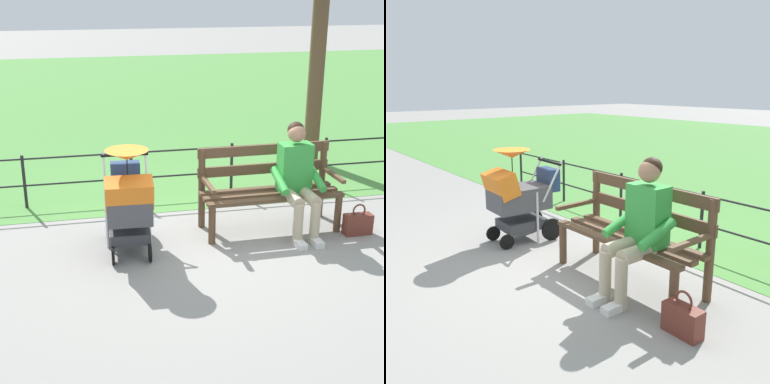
# 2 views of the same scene
# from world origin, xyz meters

# --- Properties ---
(ground_plane) EXTENTS (60.00, 60.00, 0.00)m
(ground_plane) POSITION_xyz_m (0.00, 0.00, 0.00)
(ground_plane) COLOR gray
(park_bench) EXTENTS (1.61, 0.62, 0.96)m
(park_bench) POSITION_xyz_m (-0.77, -0.12, 0.53)
(park_bench) COLOR brown
(park_bench) RESTS_ON ground
(person_on_bench) EXTENTS (0.54, 0.74, 1.28)m
(person_on_bench) POSITION_xyz_m (-1.04, 0.11, 0.68)
(person_on_bench) COLOR tan
(person_on_bench) RESTS_ON ground
(stroller) EXTENTS (0.54, 0.91, 1.15)m
(stroller) POSITION_xyz_m (0.88, 0.21, 0.59)
(stroller) COLOR black
(stroller) RESTS_ON ground
(handbag) EXTENTS (0.32, 0.14, 0.37)m
(handbag) POSITION_xyz_m (-1.72, 0.31, 0.13)
(handbag) COLOR brown
(handbag) RESTS_ON ground
(park_fence) EXTENTS (6.84, 0.04, 0.70)m
(park_fence) POSITION_xyz_m (0.00, -1.33, 0.42)
(park_fence) COLOR black
(park_fence) RESTS_ON ground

